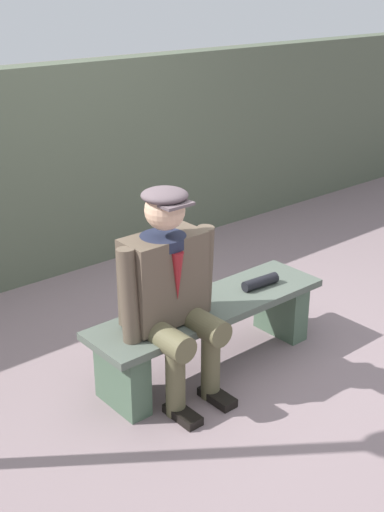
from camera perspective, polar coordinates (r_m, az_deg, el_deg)
ground_plane at (r=4.24m, az=1.43°, el=-9.28°), size 30.00×30.00×0.00m
bench at (r=4.09m, az=1.47°, el=-5.88°), size 1.58×0.43×0.43m
seated_man at (r=3.68m, az=-1.86°, el=-2.71°), size 0.63×0.56×1.22m
rolled_magazine at (r=4.25m, az=5.84°, el=-2.21°), size 0.26×0.09×0.07m
stadium_wall at (r=5.37m, az=-12.33°, el=6.88°), size 12.00×0.24×1.65m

